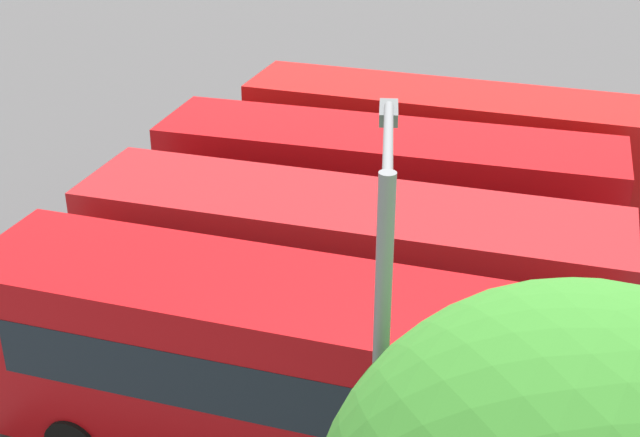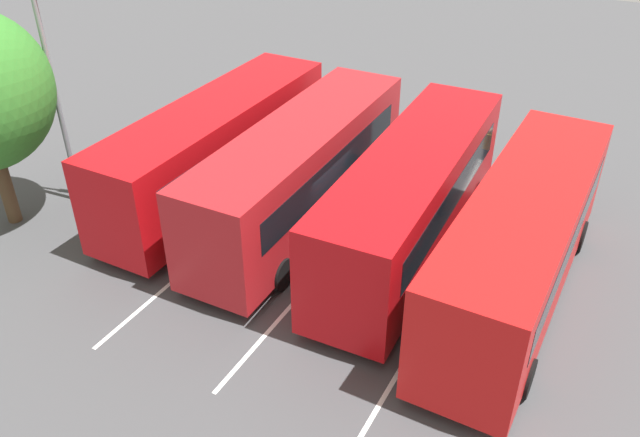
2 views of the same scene
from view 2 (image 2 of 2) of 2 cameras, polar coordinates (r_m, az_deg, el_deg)
name	(u,v)px [view 2 (image 2 of 2)]	position (r m, az deg, el deg)	size (l,w,h in m)	color
ground_plane	(349,240)	(20.53, 2.53, -1.91)	(69.86, 69.86, 0.00)	#424244
bus_far_left	(521,241)	(17.97, 17.18, -1.92)	(10.53, 3.26, 3.42)	red
bus_center_left	(412,197)	(19.28, 8.06, 1.88)	(10.44, 2.88, 3.42)	#B70C11
bus_center_right	(301,171)	(20.51, -1.68, 4.22)	(10.49, 3.04, 3.42)	#AD191E
bus_far_right	(217,147)	(22.22, -9.03, 6.18)	(10.51, 3.16, 3.42)	#B70C11
pedestrian	(513,149)	(24.93, 16.55, 5.82)	(0.42, 0.42, 1.59)	#232833
street_lamp	(60,84)	(22.17, -21.81, 10.84)	(0.57, 2.40, 7.33)	gray
lane_stripe_outer_left	(460,268)	(19.75, 12.13, -4.28)	(14.33, 0.12, 0.01)	silver
lane_stripe_inner_left	(349,240)	(20.53, 2.53, -1.90)	(14.33, 0.12, 0.01)	silver
lane_stripe_inner_right	(250,215)	(21.86, -6.12, 0.30)	(14.33, 0.12, 0.01)	silver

